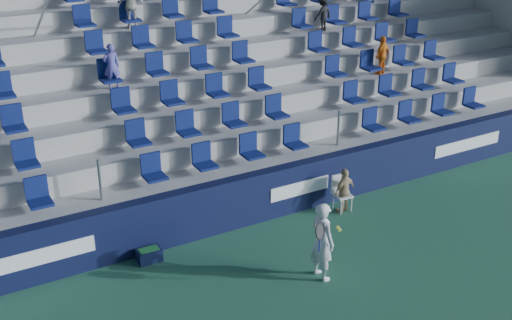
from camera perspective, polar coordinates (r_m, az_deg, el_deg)
The scene contains 7 objects.
ground at distance 12.49m, azimuth 5.77°, elevation -11.84°, with size 70.00×70.00×0.00m, color #296144.
sponsor_wall at distance 14.46m, azimuth -1.37°, elevation -3.68°, with size 24.00×0.32×1.20m.
grandstand at distance 18.23m, azimuth -9.22°, elevation 7.02°, with size 24.00×8.17×6.63m.
tennis_player at distance 12.56m, azimuth 5.92°, elevation -7.17°, with size 0.69×0.64×1.63m.
line_judge_chair at distance 15.32m, azimuth 7.53°, elevation -2.67°, with size 0.42×0.43×0.88m.
line_judge at distance 15.20m, azimuth 7.86°, elevation -2.69°, with size 0.65×0.27×1.10m, color tan.
ball_bin at distance 13.52m, azimuth -9.47°, elevation -8.29°, with size 0.50×0.34×0.28m.
Camera 1 is at (-6.15, -8.17, 7.17)m, focal length 45.00 mm.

